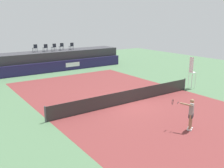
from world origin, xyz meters
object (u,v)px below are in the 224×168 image
at_px(spectator_chair_left, 45,47).
at_px(umpire_chair, 192,71).
at_px(tennis_player, 191,113).
at_px(spectator_chair_right, 61,46).
at_px(spectator_chair_far_left, 35,48).
at_px(net_post_far, 185,84).
at_px(spectator_chair_center, 54,47).
at_px(spectator_chair_far_right, 71,46).
at_px(tennis_ball, 126,93).
at_px(net_post_near, 45,114).

height_order(spectator_chair_left, umpire_chair, spectator_chair_left).
height_order(umpire_chair, tennis_player, umpire_chair).
bearing_deg(spectator_chair_right, spectator_chair_far_left, 177.49).
xyz_separation_m(net_post_far, tennis_player, (-6.28, -5.53, 0.46)).
xyz_separation_m(spectator_chair_center, tennis_player, (-0.78, -20.66, -1.73)).
distance_m(spectator_chair_far_right, tennis_ball, 13.57).
relative_size(spectator_chair_far_left, umpire_chair, 0.32).
relative_size(spectator_chair_right, tennis_player, 0.50).
height_order(spectator_chair_far_left, tennis_ball, spectator_chair_far_left).
xyz_separation_m(spectator_chair_center, net_post_far, (5.50, -15.12, -2.19)).
distance_m(spectator_chair_center, umpire_chair, 16.43).
height_order(spectator_chair_far_right, net_post_near, spectator_chair_far_right).
bearing_deg(spectator_chair_center, net_post_far, -70.00).
distance_m(spectator_chair_far_left, spectator_chair_left, 1.16).
height_order(spectator_chair_far_left, spectator_chair_center, same).
height_order(spectator_chair_far_right, tennis_ball, spectator_chair_far_right).
relative_size(spectator_chair_far_left, spectator_chair_left, 1.00).
xyz_separation_m(spectator_chair_far_right, net_post_near, (-9.18, -15.06, -2.19)).
relative_size(spectator_chair_left, spectator_chair_right, 1.00).
height_order(spectator_chair_right, tennis_player, spectator_chair_right).
bearing_deg(tennis_ball, umpire_chair, -17.91).
distance_m(net_post_near, tennis_ball, 7.74).
relative_size(umpire_chair, net_post_far, 2.76).
distance_m(spectator_chair_left, spectator_chair_far_right, 3.35).
distance_m(umpire_chair, net_post_far, 1.37).
relative_size(net_post_near, tennis_ball, 14.71).
height_order(spectator_chair_far_left, tennis_player, spectator_chair_far_left).
xyz_separation_m(spectator_chair_far_right, net_post_far, (3.22, -15.06, -2.19)).
bearing_deg(spectator_chair_left, net_post_near, -111.13).
bearing_deg(net_post_far, spectator_chair_right, 106.05).
distance_m(spectator_chair_left, tennis_player, 20.71).
xyz_separation_m(umpire_chair, tennis_ball, (-5.74, 1.86, -1.55)).
xyz_separation_m(spectator_chair_left, net_post_near, (-5.83, -15.10, -2.19)).
bearing_deg(tennis_player, umpire_chair, 37.93).
distance_m(spectator_chair_far_left, spectator_chair_far_right, 4.45).
height_order(spectator_chair_left, net_post_near, spectator_chair_left).
bearing_deg(spectator_chair_right, net_post_far, -73.95).
bearing_deg(net_post_far, spectator_chair_far_left, 116.24).
bearing_deg(net_post_far, tennis_player, -138.61).
relative_size(net_post_far, tennis_player, 0.56).
distance_m(spectator_chair_left, umpire_chair, 16.84).
height_order(spectator_chair_center, net_post_far, spectator_chair_center).
distance_m(spectator_chair_center, net_post_far, 16.24).
distance_m(spectator_chair_center, tennis_player, 20.75).
relative_size(spectator_chair_far_left, spectator_chair_right, 1.00).
bearing_deg(net_post_far, umpire_chair, 0.75).
xyz_separation_m(spectator_chair_far_left, umpire_chair, (8.48, -15.50, -1.11)).
distance_m(spectator_chair_left, spectator_chair_center, 1.06).
relative_size(spectator_chair_center, tennis_ball, 13.06).
distance_m(spectator_chair_far_left, net_post_far, 17.43).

